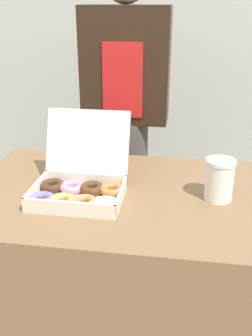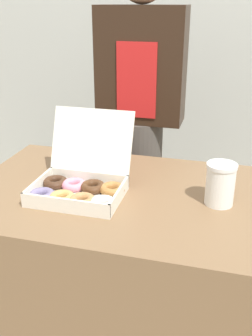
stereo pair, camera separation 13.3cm
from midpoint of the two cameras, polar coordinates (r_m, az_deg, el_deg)
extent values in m
cube|color=#B2B7B2|center=(2.67, 9.41, 20.81)|extent=(10.00, 0.05, 2.60)
cube|color=brown|center=(1.62, 1.27, -15.69)|extent=(1.08, 0.73, 0.77)
cube|color=white|center=(1.37, -4.23, -4.24)|extent=(0.31, 0.23, 0.01)
cube|color=white|center=(1.41, -10.00, -2.52)|extent=(0.01, 0.23, 0.05)
cube|color=white|center=(1.32, 1.89, -4.03)|extent=(0.01, 0.23, 0.05)
cube|color=white|center=(1.26, -5.91, -5.43)|extent=(0.31, 0.01, 0.05)
cube|color=white|center=(1.45, -2.82, -1.38)|extent=(0.31, 0.01, 0.05)
cube|color=white|center=(1.44, -2.36, 4.06)|extent=(0.31, 0.09, 0.22)
torus|color=slate|center=(1.35, -9.36, -3.98)|extent=(0.10, 0.10, 0.03)
torus|color=#422819|center=(1.44, -7.64, -2.12)|extent=(0.11, 0.11, 0.03)
torus|color=tan|center=(1.32, -6.49, -4.39)|extent=(0.12, 0.12, 0.03)
torus|color=pink|center=(1.41, -4.92, -2.49)|extent=(0.11, 0.11, 0.03)
torus|color=#B27F4C|center=(1.30, -3.51, -4.79)|extent=(0.13, 0.13, 0.03)
torus|color=#4C2D19|center=(1.39, -2.12, -2.80)|extent=(0.11, 0.11, 0.03)
torus|color=white|center=(1.28, -0.43, -5.21)|extent=(0.12, 0.12, 0.03)
torus|color=#A87038|center=(1.38, 0.77, -3.15)|extent=(0.12, 0.12, 0.03)
cylinder|color=white|center=(1.35, 16.28, -2.60)|extent=(0.09, 0.09, 0.13)
cylinder|color=white|center=(1.32, 16.63, 0.22)|extent=(0.10, 0.10, 0.01)
cylinder|color=#4C4742|center=(2.14, 3.74, -3.97)|extent=(0.23, 0.23, 0.84)
cube|color=black|center=(1.93, 4.28, 14.57)|extent=(0.42, 0.19, 0.54)
cube|color=red|center=(1.84, 3.63, 12.49)|extent=(0.19, 0.01, 0.34)
camera|label=1|loc=(0.07, -87.14, 1.23)|focal=42.00mm
camera|label=2|loc=(0.07, 92.86, -1.23)|focal=42.00mm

